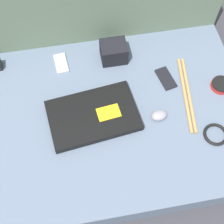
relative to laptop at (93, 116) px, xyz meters
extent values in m
plane|color=#38383D|center=(0.08, 0.00, -0.15)|extent=(8.00, 8.00, 0.00)
cube|color=slate|center=(0.08, 0.00, -0.08)|extent=(1.14, 0.79, 0.13)
cube|color=#60755B|center=(0.08, 0.50, 0.10)|extent=(1.14, 0.20, 0.50)
cube|color=black|center=(0.00, 0.00, 0.00)|extent=(0.37, 0.26, 0.03)
cube|color=yellow|center=(0.06, 0.00, 0.02)|extent=(0.10, 0.07, 0.00)
ellipsoid|color=gray|center=(0.26, -0.04, 0.00)|extent=(0.07, 0.05, 0.03)
cylinder|color=red|center=(0.55, 0.05, -0.01)|extent=(0.09, 0.09, 0.02)
cylinder|color=black|center=(0.55, 0.05, 0.01)|extent=(0.08, 0.08, 0.01)
cube|color=#B7B7BC|center=(-0.10, 0.29, -0.01)|extent=(0.06, 0.11, 0.01)
cube|color=black|center=(0.33, 0.13, -0.01)|extent=(0.08, 0.12, 0.01)
cube|color=black|center=(0.13, 0.28, 0.03)|extent=(0.11, 0.09, 0.09)
torus|color=black|center=(0.46, -0.16, -0.01)|extent=(0.10, 0.10, 0.01)
cylinder|color=tan|center=(0.39, 0.04, -0.01)|extent=(0.06, 0.36, 0.01)
cylinder|color=tan|center=(0.41, 0.04, -0.01)|extent=(0.06, 0.36, 0.01)
camera|label=1|loc=(-0.03, -0.58, 1.10)|focal=50.00mm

